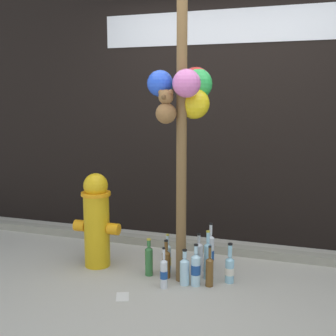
{
  "coord_description": "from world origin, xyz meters",
  "views": [
    {
      "loc": [
        0.82,
        -2.96,
        1.49
      ],
      "look_at": [
        -0.28,
        0.33,
        0.93
      ],
      "focal_mm": 46.84,
      "sensor_mm": 36.0,
      "label": 1
    }
  ],
  "objects_px": {
    "bottle_1": "(210,271)",
    "bottle_10": "(181,260)",
    "bottle_5": "(185,270)",
    "bottle_11": "(210,252)",
    "memorial_post": "(186,72)",
    "fire_hydrant": "(97,220)",
    "bottle_8": "(230,268)",
    "bottle_7": "(164,273)",
    "bottle_4": "(149,260)",
    "bottle_0": "(196,269)",
    "bottle_6": "(208,259)",
    "bottle_9": "(199,256)",
    "bottle_2": "(166,263)",
    "bottle_3": "(168,258)"
  },
  "relations": [
    {
      "from": "fire_hydrant",
      "to": "bottle_7",
      "type": "xyz_separation_m",
      "value": [
        0.72,
        -0.26,
        -0.3
      ]
    },
    {
      "from": "bottle_8",
      "to": "bottle_4",
      "type": "bearing_deg",
      "value": -174.07
    },
    {
      "from": "memorial_post",
      "to": "bottle_6",
      "type": "distance_m",
      "value": 1.53
    },
    {
      "from": "bottle_8",
      "to": "bottle_10",
      "type": "distance_m",
      "value": 0.42
    },
    {
      "from": "bottle_8",
      "to": "bottle_9",
      "type": "xyz_separation_m",
      "value": [
        -0.3,
        0.15,
        0.02
      ]
    },
    {
      "from": "memorial_post",
      "to": "bottle_11",
      "type": "distance_m",
      "value": 1.55
    },
    {
      "from": "bottle_1",
      "to": "bottle_5",
      "type": "height_order",
      "value": "bottle_1"
    },
    {
      "from": "bottle_6",
      "to": "bottle_7",
      "type": "bearing_deg",
      "value": -134.78
    },
    {
      "from": "bottle_1",
      "to": "bottle_0",
      "type": "bearing_deg",
      "value": -167.72
    },
    {
      "from": "bottle_5",
      "to": "memorial_post",
      "type": "bearing_deg",
      "value": 106.0
    },
    {
      "from": "bottle_1",
      "to": "bottle_10",
      "type": "height_order",
      "value": "bottle_10"
    },
    {
      "from": "bottle_0",
      "to": "memorial_post",
      "type": "bearing_deg",
      "value": 138.38
    },
    {
      "from": "bottle_5",
      "to": "bottle_11",
      "type": "relative_size",
      "value": 0.7
    },
    {
      "from": "bottle_5",
      "to": "bottle_8",
      "type": "distance_m",
      "value": 0.37
    },
    {
      "from": "fire_hydrant",
      "to": "bottle_10",
      "type": "distance_m",
      "value": 0.83
    },
    {
      "from": "bottle_6",
      "to": "bottle_5",
      "type": "bearing_deg",
      "value": -130.48
    },
    {
      "from": "bottle_5",
      "to": "bottle_10",
      "type": "height_order",
      "value": "bottle_10"
    },
    {
      "from": "bottle_7",
      "to": "bottle_9",
      "type": "relative_size",
      "value": 0.99
    },
    {
      "from": "fire_hydrant",
      "to": "bottle_4",
      "type": "height_order",
      "value": "fire_hydrant"
    },
    {
      "from": "bottle_5",
      "to": "bottle_7",
      "type": "height_order",
      "value": "bottle_7"
    },
    {
      "from": "memorial_post",
      "to": "bottle_6",
      "type": "relative_size",
      "value": 7.22
    },
    {
      "from": "bottle_3",
      "to": "bottle_6",
      "type": "distance_m",
      "value": 0.36
    },
    {
      "from": "fire_hydrant",
      "to": "bottle_6",
      "type": "distance_m",
      "value": 1.04
    },
    {
      "from": "bottle_2",
      "to": "bottle_8",
      "type": "relative_size",
      "value": 0.98
    },
    {
      "from": "bottle_6",
      "to": "bottle_7",
      "type": "height_order",
      "value": "bottle_6"
    },
    {
      "from": "bottle_0",
      "to": "bottle_5",
      "type": "bearing_deg",
      "value": -172.38
    },
    {
      "from": "bottle_1",
      "to": "bottle_7",
      "type": "relative_size",
      "value": 1.0
    },
    {
      "from": "memorial_post",
      "to": "bottle_11",
      "type": "xyz_separation_m",
      "value": [
        0.16,
        0.24,
        -1.53
      ]
    },
    {
      "from": "bottle_6",
      "to": "bottle_10",
      "type": "relative_size",
      "value": 1.18
    },
    {
      "from": "bottle_4",
      "to": "bottle_6",
      "type": "height_order",
      "value": "bottle_6"
    },
    {
      "from": "bottle_0",
      "to": "bottle_6",
      "type": "relative_size",
      "value": 0.84
    },
    {
      "from": "bottle_6",
      "to": "bottle_10",
      "type": "height_order",
      "value": "bottle_6"
    },
    {
      "from": "bottle_2",
      "to": "bottle_7",
      "type": "height_order",
      "value": "bottle_7"
    },
    {
      "from": "bottle_0",
      "to": "bottle_1",
      "type": "distance_m",
      "value": 0.11
    },
    {
      "from": "bottle_9",
      "to": "bottle_4",
      "type": "bearing_deg",
      "value": -149.82
    },
    {
      "from": "bottle_5",
      "to": "bottle_0",
      "type": "bearing_deg",
      "value": 7.62
    },
    {
      "from": "bottle_8",
      "to": "bottle_7",
      "type": "bearing_deg",
      "value": -150.39
    },
    {
      "from": "bottle_10",
      "to": "bottle_1",
      "type": "bearing_deg",
      "value": -24.41
    },
    {
      "from": "bottle_0",
      "to": "bottle_1",
      "type": "bearing_deg",
      "value": 12.28
    },
    {
      "from": "fire_hydrant",
      "to": "bottle_2",
      "type": "xyz_separation_m",
      "value": [
        0.67,
        -0.06,
        -0.3
      ]
    },
    {
      "from": "fire_hydrant",
      "to": "bottle_10",
      "type": "bearing_deg",
      "value": 0.91
    },
    {
      "from": "memorial_post",
      "to": "bottle_11",
      "type": "relative_size",
      "value": 7.03
    },
    {
      "from": "bottle_2",
      "to": "bottle_5",
      "type": "height_order",
      "value": "bottle_2"
    },
    {
      "from": "bottle_1",
      "to": "bottle_11",
      "type": "xyz_separation_m",
      "value": [
        -0.07,
        0.33,
        0.04
      ]
    },
    {
      "from": "memorial_post",
      "to": "bottle_7",
      "type": "xyz_separation_m",
      "value": [
        -0.1,
        -0.24,
        -1.57
      ]
    },
    {
      "from": "bottle_5",
      "to": "bottle_6",
      "type": "relative_size",
      "value": 0.72
    },
    {
      "from": "memorial_post",
      "to": "bottle_5",
      "type": "xyz_separation_m",
      "value": [
        0.04,
        -0.12,
        -1.57
      ]
    },
    {
      "from": "memorial_post",
      "to": "bottle_4",
      "type": "xyz_separation_m",
      "value": [
        -0.3,
        -0.04,
        -1.55
      ]
    },
    {
      "from": "bottle_10",
      "to": "bottle_11",
      "type": "height_order",
      "value": "bottle_11"
    },
    {
      "from": "bottle_0",
      "to": "bottle_11",
      "type": "distance_m",
      "value": 0.35
    }
  ]
}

